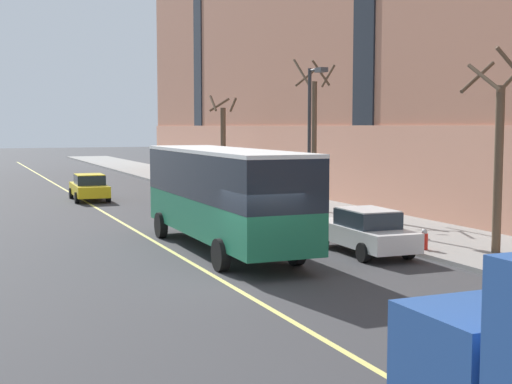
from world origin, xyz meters
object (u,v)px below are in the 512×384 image
street_tree_mid_block (498,150)px  fire_hydrant (424,240)px  taxi_cab (89,187)px  parked_car_white_0 (365,231)px  street_lamp (312,127)px  city_bus (223,192)px  street_tree_far_uptown (314,133)px  street_tree_far_downtown (223,142)px  parked_car_black_3 (202,188)px

street_tree_mid_block → fire_hydrant: bearing=143.2°
taxi_cab → parked_car_white_0: bearing=-75.2°
street_lamp → fire_hydrant: bearing=-90.7°
city_bus → street_tree_far_uptown: size_ratio=1.44×
city_bus → street_tree_mid_block: 9.32m
city_bus → taxi_cab: 19.19m
taxi_cab → street_tree_far_downtown: street_tree_far_downtown is taller
street_tree_mid_block → city_bus: bearing=150.3°
street_tree_far_uptown → parked_car_black_3: bearing=115.5°
city_bus → fire_hydrant: (6.15, -3.18, -1.58)m
taxi_cab → fire_hydrant: bearing=-71.4°
parked_car_black_3 → street_tree_mid_block: bearing=-80.4°
parked_car_black_3 → street_tree_far_downtown: street_tree_far_downtown is taller
street_lamp → city_bus: bearing=-138.9°
parked_car_white_0 → street_tree_far_uptown: 11.98m
parked_car_black_3 → street_tree_far_downtown: 7.34m
fire_hydrant → parked_car_black_3: bearing=94.8°
city_bus → street_lamp: size_ratio=1.61×
city_bus → street_tree_far_uptown: 11.92m
street_tree_mid_block → street_tree_far_downtown: bearing=89.9°
parked_car_white_0 → street_tree_far_downtown: size_ratio=0.76×
parked_car_white_0 → street_tree_mid_block: bearing=-31.3°
street_tree_mid_block → street_tree_far_downtown: size_ratio=1.07×
parked_car_black_3 → street_tree_far_downtown: bearing=59.8°
street_tree_mid_block → street_lamp: street_lamp is taller
city_bus → parked_car_white_0: city_bus is taller
street_tree_far_uptown → street_tree_far_downtown: bearing=90.0°
parked_car_black_3 → street_lamp: street_lamp is taller
city_bus → taxi_cab: bearing=94.1°
parked_car_white_0 → street_tree_mid_block: street_tree_mid_block is taller
taxi_cab → street_tree_far_uptown: bearing=-48.2°
parked_car_black_3 → street_tree_far_downtown: (3.47, 5.95, 2.54)m
street_tree_mid_block → taxi_cab: bearing=111.6°
parked_car_white_0 → fire_hydrant: 2.06m
parked_car_white_0 → taxi_cab: size_ratio=1.00×
street_tree_far_uptown → fire_hydrant: street_tree_far_uptown is taller
parked_car_white_0 → street_lamp: (1.94, 7.76, 3.54)m
parked_car_black_3 → street_tree_mid_block: street_tree_mid_block is taller
taxi_cab → street_tree_far_uptown: (9.38, -10.49, 3.22)m
city_bus → street_tree_mid_block: street_tree_mid_block is taller
street_lamp → fire_hydrant: street_lamp is taller
parked_car_black_3 → fire_hydrant: size_ratio=6.54×
city_bus → parked_car_black_3: (4.55, 15.87, -1.29)m
taxi_cab → street_tree_far_uptown: street_tree_far_uptown is taller
street_tree_far_downtown → fire_hydrant: bearing=-94.3°
parked_car_black_3 → street_tree_mid_block: (3.44, -20.43, 2.78)m
street_tree_mid_block → street_tree_far_uptown: 13.18m
street_tree_far_uptown → street_tree_mid_block: bearing=-90.1°
parked_car_white_0 → parked_car_black_3: (0.25, 18.18, 0.00)m
city_bus → parked_car_white_0: 5.06m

